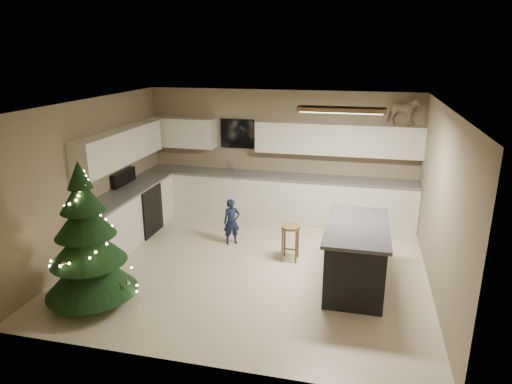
% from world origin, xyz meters
% --- Properties ---
extents(ground_plane, '(5.50, 5.50, 0.00)m').
position_xyz_m(ground_plane, '(0.00, 0.00, 0.00)').
color(ground_plane, beige).
extents(room_shell, '(5.52, 5.02, 2.61)m').
position_xyz_m(room_shell, '(0.02, 0.00, 1.75)').
color(room_shell, '#8D7D5B').
rests_on(room_shell, ground_plane).
extents(cabinetry, '(5.50, 3.20, 2.00)m').
position_xyz_m(cabinetry, '(-0.91, 1.65, 0.76)').
color(cabinetry, white).
rests_on(cabinetry, ground_plane).
extents(island, '(0.90, 1.70, 0.95)m').
position_xyz_m(island, '(1.64, -0.25, 0.48)').
color(island, black).
rests_on(island, ground_plane).
extents(bar_stool, '(0.32, 0.32, 0.61)m').
position_xyz_m(bar_stool, '(0.58, 0.37, 0.46)').
color(bar_stool, brown).
rests_on(bar_stool, ground_plane).
extents(christmas_tree, '(1.27, 1.22, 2.02)m').
position_xyz_m(christmas_tree, '(-1.85, -1.60, 0.83)').
color(christmas_tree, '#3F2816').
rests_on(christmas_tree, ground_plane).
extents(toddler, '(0.36, 0.32, 0.83)m').
position_xyz_m(toddler, '(-0.55, 0.79, 0.41)').
color(toddler, black).
rests_on(toddler, ground_plane).
extents(rocking_horse, '(0.62, 0.31, 0.53)m').
position_xyz_m(rocking_horse, '(2.30, 2.33, 2.27)').
color(rocking_horse, brown).
rests_on(rocking_horse, cabinetry).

